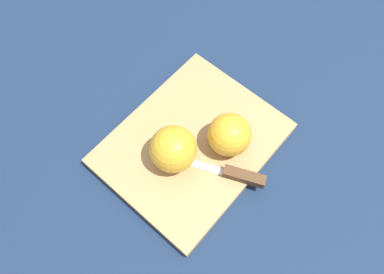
{
  "coord_description": "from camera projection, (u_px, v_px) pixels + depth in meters",
  "views": [
    {
      "loc": [
        0.21,
        0.2,
        0.65
      ],
      "look_at": [
        0.0,
        0.0,
        0.04
      ],
      "focal_mm": 35.0,
      "sensor_mm": 36.0,
      "label": 1
    }
  ],
  "objects": [
    {
      "name": "ground_plane",
      "position": [
        192.0,
        147.0,
        0.71
      ],
      "size": [
        4.0,
        4.0,
        0.0
      ],
      "primitive_type": "plane",
      "color": "#14233D"
    },
    {
      "name": "cutting_board",
      "position": [
        192.0,
        144.0,
        0.7
      ],
      "size": [
        0.33,
        0.27,
        0.02
      ],
      "color": "#A37A4C",
      "rests_on": "ground_plane"
    },
    {
      "name": "apple_half_left",
      "position": [
        229.0,
        135.0,
        0.65
      ],
      "size": [
        0.08,
        0.08,
        0.08
      ],
      "rotation": [
        0.0,
        0.0,
        5.91
      ],
      "color": "gold",
      "rests_on": "cutting_board"
    },
    {
      "name": "apple_half_right",
      "position": [
        172.0,
        148.0,
        0.64
      ],
      "size": [
        0.08,
        0.08,
        0.08
      ],
      "rotation": [
        0.0,
        0.0,
        2.98
      ],
      "color": "gold",
      "rests_on": "cutting_board"
    },
    {
      "name": "knife",
      "position": [
        239.0,
        175.0,
        0.65
      ],
      "size": [
        0.09,
        0.16,
        0.02
      ],
      "rotation": [
        0.0,
        0.0,
        -1.1
      ],
      "color": "silver",
      "rests_on": "cutting_board"
    }
  ]
}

